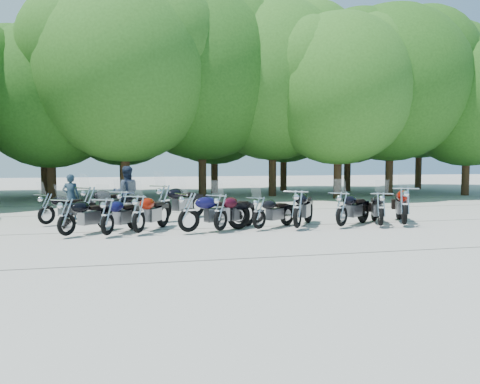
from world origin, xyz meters
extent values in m
plane|color=#9B978C|center=(0.00, 0.00, 0.00)|extent=(90.00, 90.00, 0.00)
cylinder|color=#3A2614|center=(-7.25, 12.84, 1.65)|extent=(0.44, 0.44, 3.31)
sphere|color=#286319|center=(-7.25, 12.84, 5.32)|extent=(7.31, 7.31, 7.31)
cylinder|color=#3A2614|center=(-3.57, 11.24, 1.97)|extent=(0.44, 0.44, 3.93)
sphere|color=#357721|center=(-3.57, 11.24, 6.33)|extent=(8.70, 8.70, 8.70)
cylinder|color=#3A2614|center=(0.54, 13.09, 2.06)|extent=(0.44, 0.44, 4.13)
sphere|color=#286319|center=(0.54, 13.09, 6.64)|extent=(9.13, 9.13, 9.13)
cylinder|color=#3A2614|center=(4.61, 13.20, 2.05)|extent=(0.44, 0.44, 4.09)
sphere|color=#357721|center=(4.61, 13.20, 6.58)|extent=(9.04, 9.04, 9.04)
cylinder|color=#3A2614|center=(7.55, 10.82, 1.81)|extent=(0.44, 0.44, 3.62)
sphere|color=#357721|center=(7.55, 10.82, 5.82)|extent=(8.00, 8.00, 8.00)
cylinder|color=#3A2614|center=(11.20, 11.78, 1.99)|extent=(0.44, 0.44, 3.98)
sphere|color=#286319|center=(11.20, 11.78, 6.40)|extent=(8.79, 8.79, 8.79)
cylinder|color=#3A2614|center=(15.83, 11.20, 1.70)|extent=(0.44, 0.44, 3.41)
sphere|color=#286319|center=(15.83, 11.20, 5.48)|extent=(7.53, 7.53, 7.53)
cylinder|color=#3A2614|center=(-8.29, 16.97, 1.76)|extent=(0.44, 0.44, 3.52)
sphere|color=#357721|center=(-8.29, 16.97, 5.66)|extent=(7.78, 7.78, 7.78)
cylinder|color=#3A2614|center=(-3.76, 16.43, 1.71)|extent=(0.44, 0.44, 3.42)
sphere|color=#286319|center=(-3.76, 16.43, 5.50)|extent=(7.56, 7.56, 7.56)
cylinder|color=#3A2614|center=(1.80, 16.47, 1.78)|extent=(0.44, 0.44, 3.56)
sphere|color=#286319|center=(1.80, 16.47, 5.73)|extent=(7.88, 7.88, 7.88)
cylinder|color=#3A2614|center=(6.69, 17.47, 1.88)|extent=(0.44, 0.44, 3.76)
sphere|color=#286319|center=(6.69, 17.47, 6.04)|extent=(8.31, 8.31, 8.31)
cylinder|color=#3A2614|center=(10.68, 16.09, 1.81)|extent=(0.44, 0.44, 3.63)
sphere|color=#357721|center=(10.68, 16.09, 5.83)|extent=(8.02, 8.02, 8.02)
cylinder|color=#3A2614|center=(16.61, 17.02, 2.19)|extent=(0.44, 0.44, 4.37)
sphere|color=#286319|center=(16.61, 17.02, 7.03)|extent=(9.67, 9.67, 9.67)
imported|color=#1E303E|center=(-5.34, 4.59, 0.80)|extent=(0.64, 0.47, 1.61)
imported|color=#1E293E|center=(-3.46, 4.45, 0.94)|extent=(0.95, 0.76, 1.87)
camera|label=1|loc=(-3.24, -12.54, 2.11)|focal=35.00mm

